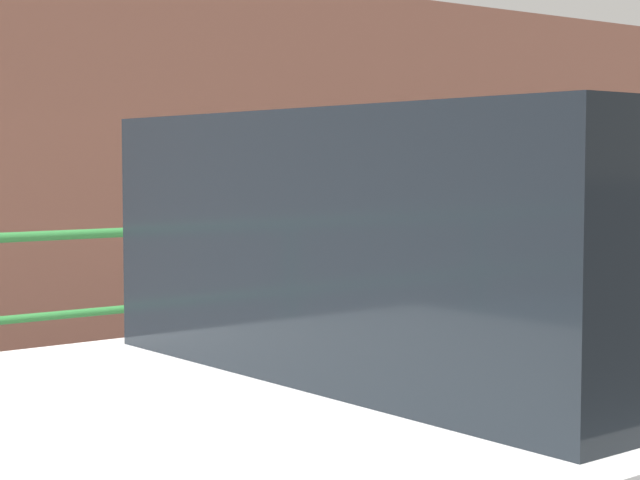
% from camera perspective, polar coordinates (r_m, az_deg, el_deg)
% --- Properties ---
extents(parking_meter, '(0.19, 0.20, 1.41)m').
position_cam_1_polar(parking_meter, '(4.26, -3.87, -2.22)').
color(parking_meter, slate).
rests_on(parking_meter, sidewalk_curb).
extents(pedestrian_at_meter, '(0.62, 0.44, 1.61)m').
position_cam_1_polar(pedestrian_at_meter, '(4.57, 1.80, -3.52)').
color(pedestrian_at_meter, black).
rests_on(pedestrian_at_meter, sidewalk_curb).
extents(parked_sedan_white, '(4.64, 1.90, 1.76)m').
position_cam_1_polar(parked_sedan_white, '(3.26, 12.96, -9.57)').
color(parked_sedan_white, white).
rests_on(parked_sedan_white, ground).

